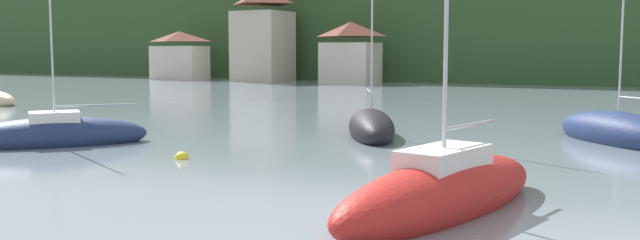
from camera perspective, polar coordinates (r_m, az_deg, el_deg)
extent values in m
cube|color=#2D4C28|center=(102.84, 23.05, 7.06)|extent=(352.00, 55.38, 13.45)
cube|color=beige|center=(88.71, -11.61, 4.69)|extent=(6.82, 3.70, 4.23)
pyramid|color=brown|center=(88.71, -11.66, 6.83)|extent=(7.16, 3.88, 1.29)
cube|color=#BCB29E|center=(82.52, -4.78, 6.12)|extent=(5.88, 5.66, 8.29)
cube|color=beige|center=(76.30, 2.56, 4.76)|extent=(5.76, 4.56, 4.53)
pyramid|color=brown|center=(76.32, 2.57, 7.57)|extent=(6.05, 4.78, 1.59)
ellipsoid|color=black|center=(29.32, 4.29, -0.67)|extent=(4.81, 6.76, 1.60)
cylinder|color=#B7B7BC|center=(29.18, 4.36, 9.02)|extent=(0.08, 0.08, 9.01)
cylinder|color=#ADADB2|center=(30.44, 4.12, 2.45)|extent=(1.25, 2.25, 0.07)
ellipsoid|color=navy|center=(29.67, 23.55, -1.00)|extent=(6.12, 6.42, 1.73)
cylinder|color=#B7B7BC|center=(29.52, 23.91, 7.79)|extent=(0.08, 0.08, 8.14)
cylinder|color=#ADADB2|center=(28.74, 24.94, 1.65)|extent=(1.45, 1.58, 0.07)
ellipsoid|color=navy|center=(28.49, -21.20, -1.28)|extent=(6.08, 6.76, 1.49)
cylinder|color=#B7B7BC|center=(28.29, -21.46, 5.91)|extent=(0.08, 0.08, 6.32)
cylinder|color=#ADADB2|center=(28.46, -18.16, 1.18)|extent=(2.02, 2.45, 0.08)
cube|color=silver|center=(28.41, -21.25, 0.10)|extent=(2.18, 2.26, 0.56)
ellipsoid|color=red|center=(15.97, 10.22, -6.16)|extent=(3.69, 8.30, 1.65)
cylinder|color=#ADADB2|center=(16.80, 12.36, -0.41)|extent=(0.58, 2.41, 0.09)
cube|color=silver|center=(15.83, 10.27, -3.41)|extent=(1.70, 2.73, 0.65)
sphere|color=yellow|center=(23.69, -11.45, -3.19)|extent=(0.50, 0.50, 0.50)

